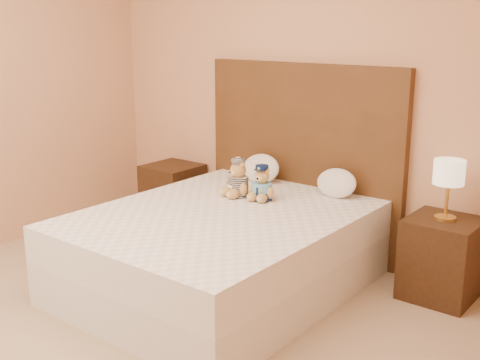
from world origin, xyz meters
name	(u,v)px	position (x,y,z in m)	size (l,w,h in m)	color
ground	(82,360)	(0.00, 0.00, 0.00)	(4.00, 4.50, 0.00)	tan
room_walls	(130,21)	(0.00, 0.46, 1.81)	(4.04, 4.52, 2.72)	tan
bed	(221,250)	(0.00, 1.20, 0.28)	(1.60, 2.00, 0.55)	white
headboard	(302,158)	(0.00, 2.21, 0.75)	(1.75, 0.08, 1.50)	#523118
nightstand_left	(173,194)	(-1.25, 2.00, 0.28)	(0.45, 0.45, 0.55)	#392012
nightstand_right	(441,258)	(1.25, 2.00, 0.28)	(0.45, 0.45, 0.55)	#392012
lamp	(449,175)	(1.25, 2.00, 0.85)	(0.20, 0.20, 0.40)	gold
teddy_police	(262,183)	(0.04, 1.62, 0.68)	(0.22, 0.21, 0.25)	tan
teddy_prisoner	(238,178)	(-0.16, 1.59, 0.69)	(0.24, 0.23, 0.27)	tan
pillow_left	(261,167)	(-0.28, 2.03, 0.67)	(0.34, 0.22, 0.24)	white
pillow_right	(337,182)	(0.42, 2.03, 0.66)	(0.32, 0.21, 0.23)	white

